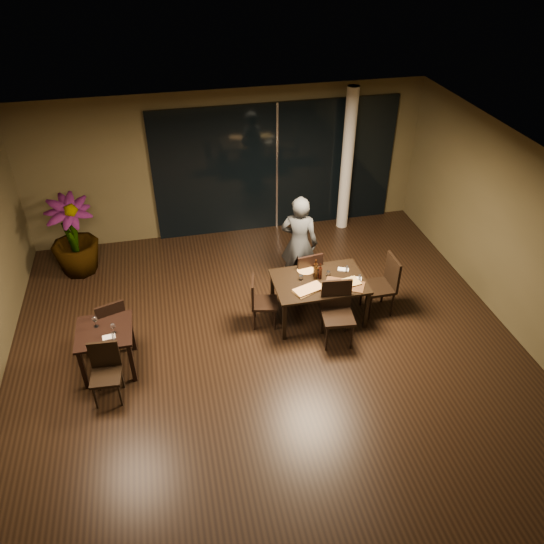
{
  "coord_description": "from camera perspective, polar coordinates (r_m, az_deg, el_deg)",
  "views": [
    {
      "loc": [
        -1.27,
        -5.86,
        5.85
      ],
      "look_at": [
        0.2,
        0.79,
        1.05
      ],
      "focal_mm": 35.0,
      "sensor_mm": 36.0,
      "label": 1
    }
  ],
  "objects": [
    {
      "name": "main_table",
      "position": [
        8.73,
        5.09,
        -1.32
      ],
      "size": [
        1.5,
        1.0,
        0.75
      ],
      "color": "black",
      "rests_on": "ground"
    },
    {
      "name": "chair_side_near",
      "position": [
        7.85,
        -17.45,
        -9.88
      ],
      "size": [
        0.44,
        0.44,
        0.89
      ],
      "rotation": [
        0.0,
        0.0,
        -0.07
      ],
      "color": "black",
      "rests_on": "ground"
    },
    {
      "name": "ground",
      "position": [
        8.38,
        -0.2,
        -9.12
      ],
      "size": [
        8.0,
        8.0,
        0.0
      ],
      "primitive_type": "plane",
      "color": "black",
      "rests_on": "ground"
    },
    {
      "name": "oblong_pizza_left",
      "position": [
        8.45,
        3.95,
        -1.85
      ],
      "size": [
        0.51,
        0.35,
        0.02
      ],
      "primitive_type": null,
      "rotation": [
        0.0,
        0.0,
        0.34
      ],
      "color": "maroon",
      "rests_on": "pizza_board_left"
    },
    {
      "name": "potted_plant",
      "position": [
        10.44,
        -20.62,
        3.6
      ],
      "size": [
        1.06,
        1.06,
        1.54
      ],
      "primitive_type": "imported",
      "rotation": [
        0.0,
        0.0,
        0.32
      ],
      "color": "#214D19",
      "rests_on": "ground"
    },
    {
      "name": "round_pizza",
      "position": [
        8.9,
        3.63,
        0.18
      ],
      "size": [
        0.28,
        0.28,
        0.01
      ],
      "primitive_type": "cylinder",
      "color": "#AE2613",
      "rests_on": "main_table"
    },
    {
      "name": "wall_right",
      "position": [
        9.03,
        25.8,
        2.56
      ],
      "size": [
        0.1,
        8.0,
        3.0
      ],
      "primitive_type": "cube",
      "color": "#463F25",
      "rests_on": "ground"
    },
    {
      "name": "oblong_pizza_right",
      "position": [
        8.62,
        7.84,
        -1.27
      ],
      "size": [
        0.52,
        0.31,
        0.02
      ],
      "primitive_type": null,
      "rotation": [
        0.0,
        0.0,
        0.19
      ],
      "color": "maroon",
      "rests_on": "pizza_board_right"
    },
    {
      "name": "chair_main_left",
      "position": [
        8.67,
        -1.33,
        -2.99
      ],
      "size": [
        0.49,
        0.49,
        0.89
      ],
      "rotation": [
        0.0,
        0.0,
        1.36
      ],
      "color": "black",
      "rests_on": "ground"
    },
    {
      "name": "wall_back",
      "position": [
        10.9,
        -4.86,
        11.52
      ],
      "size": [
        8.0,
        0.1,
        3.0
      ],
      "primitive_type": "cube",
      "color": "#463F25",
      "rests_on": "ground"
    },
    {
      "name": "diner",
      "position": [
        9.34,
        2.93,
        3.13
      ],
      "size": [
        0.72,
        0.62,
        1.8
      ],
      "primitive_type": "imported",
      "rotation": [
        0.0,
        0.0,
        2.71
      ],
      "color": "#313437",
      "rests_on": "ground"
    },
    {
      "name": "chair_main_far",
      "position": [
        9.19,
        3.77,
        -0.13
      ],
      "size": [
        0.51,
        0.51,
        0.98
      ],
      "rotation": [
        0.0,
        0.0,
        3.28
      ],
      "color": "black",
      "rests_on": "ground"
    },
    {
      "name": "wine_glass_a",
      "position": [
        8.12,
        -18.46,
        -5.12
      ],
      "size": [
        0.08,
        0.08,
        0.17
      ],
      "primitive_type": null,
      "color": "white",
      "rests_on": "side_table"
    },
    {
      "name": "napkin_far",
      "position": [
        8.98,
        7.68,
        0.27
      ],
      "size": [
        0.21,
        0.16,
        0.01
      ],
      "primitive_type": "cube",
      "rotation": [
        0.0,
        0.0,
        -0.41
      ],
      "color": "white",
      "rests_on": "main_table"
    },
    {
      "name": "bottle_a",
      "position": [
        8.64,
        4.75,
        0.08
      ],
      "size": [
        0.06,
        0.06,
        0.29
      ],
      "primitive_type": null,
      "color": "black",
      "rests_on": "main_table"
    },
    {
      "name": "side_napkin",
      "position": [
        7.93,
        -17.14,
        -6.71
      ],
      "size": [
        0.19,
        0.13,
        0.01
      ],
      "primitive_type": "cube",
      "rotation": [
        0.0,
        0.0,
        0.13
      ],
      "color": "white",
      "rests_on": "side_table"
    },
    {
      "name": "side_table",
      "position": [
        8.16,
        -17.5,
        -6.68
      ],
      "size": [
        0.8,
        0.8,
        0.75
      ],
      "color": "black",
      "rests_on": "ground"
    },
    {
      "name": "column",
      "position": [
        11.08,
        8.08,
        11.72
      ],
      "size": [
        0.24,
        0.24,
        3.0
      ],
      "primitive_type": "cylinder",
      "color": "silver",
      "rests_on": "ground"
    },
    {
      "name": "bottle_c",
      "position": [
        8.69,
        4.71,
        0.42
      ],
      "size": [
        0.07,
        0.07,
        0.33
      ],
      "primitive_type": null,
      "color": "black",
      "rests_on": "main_table"
    },
    {
      "name": "bottle_b",
      "position": [
        8.66,
        5.2,
        0.08
      ],
      "size": [
        0.06,
        0.06,
        0.29
      ],
      "primitive_type": null,
      "color": "black",
      "rests_on": "main_table"
    },
    {
      "name": "ceiling",
      "position": [
        6.63,
        -0.25,
        9.91
      ],
      "size": [
        8.0,
        8.0,
        0.04
      ],
      "primitive_type": "cube",
      "color": "silver",
      "rests_on": "wall_back"
    },
    {
      "name": "chair_side_far",
      "position": [
        8.56,
        -16.91,
        -5.11
      ],
      "size": [
        0.55,
        0.55,
        0.94
      ],
      "rotation": [
        0.0,
        0.0,
        3.45
      ],
      "color": "black",
      "rests_on": "ground"
    },
    {
      "name": "window_panel",
      "position": [
        11.04,
        0.48,
        11.12
      ],
      "size": [
        5.0,
        0.06,
        2.7
      ],
      "primitive_type": "cube",
      "color": "black",
      "rests_on": "ground"
    },
    {
      "name": "pizza_board_left",
      "position": [
        8.46,
        3.95,
        -1.94
      ],
      "size": [
        0.56,
        0.43,
        0.01
      ],
      "primitive_type": "cube",
      "rotation": [
        0.0,
        0.0,
        0.4
      ],
      "color": "#4D3418",
      "rests_on": "main_table"
    },
    {
      "name": "chair_main_near",
      "position": [
        8.4,
        7.0,
        -3.95
      ],
      "size": [
        0.54,
        0.54,
        1.05
      ],
      "rotation": [
        0.0,
        0.0,
        -0.11
      ],
      "color": "black",
      "rests_on": "ground"
    },
    {
      "name": "wine_glass_b",
      "position": [
        7.94,
        -16.7,
        -5.84
      ],
      "size": [
        0.07,
        0.07,
        0.16
      ],
      "primitive_type": null,
      "color": "white",
      "rests_on": "side_table"
    },
    {
      "name": "napkin_near",
      "position": [
        8.79,
        9.03,
        -0.71
      ],
      "size": [
        0.2,
        0.16,
        0.01
      ],
      "primitive_type": "cube",
      "rotation": [
        0.0,
        0.0,
        -0.36
      ],
      "color": "white",
      "rests_on": "main_table"
    },
    {
      "name": "tumbler_left",
      "position": [
        8.67,
        3.15,
        -0.59
      ],
      "size": [
        0.07,
        0.07,
        0.08
      ],
      "primitive_type": "cylinder",
      "color": "white",
      "rests_on": "main_table"
    },
    {
      "name": "tumbler_right",
      "position": [
        8.8,
        6.07,
        -0.17
      ],
      "size": [
        0.07,
        0.07,
        0.08
      ],
      "primitive_type": "cylinder",
      "color": "white",
      "rests_on": "main_table"
    },
    {
      "name": "pizza_board_right",
      "position": [
        8.63,
        7.83,
        -1.35
      ],
      "size": [
        0.7,
        0.57,
        0.01
      ],
      "primitive_type": "cube",
      "rotation": [
        0.0,
        0.0,
        -0.49
      ],
      "color": "#422815",
      "rests_on": "main_table"
    },
    {
      "name": "chair_main_right",
      "position": [
        9.09,
        11.97,
        -1.08
      ],
      "size": [
        0.49,
        0.49,
        1.05
      ],
      "rotation": [
        0.0,
        0.0,
        -1.56
      ],
      "color": "black",
      "rests_on": "ground"
    }
  ]
}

